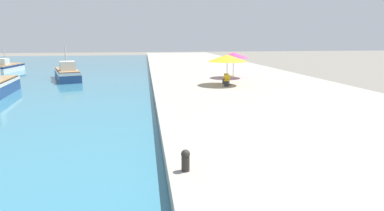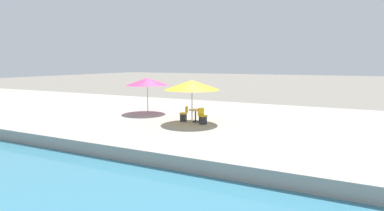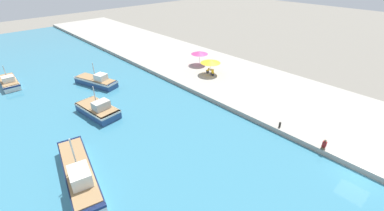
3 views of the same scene
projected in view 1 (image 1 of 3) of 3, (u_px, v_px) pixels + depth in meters
name	position (u px, v px, depth m)	size (l,w,h in m)	color
quay_promenade	(215.00, 72.00, 37.44)	(16.00, 90.00, 0.62)	#A39E93
fishing_boat_far	(67.00, 73.00, 32.18)	(4.31, 7.49, 3.60)	navy
fishing_boat_distant	(6.00, 67.00, 39.46)	(2.46, 6.25, 3.22)	silver
cafe_umbrella_pink	(227.00, 58.00, 24.50)	(3.23, 3.23, 2.50)	#B7B7B7
cafe_umbrella_white	(234.00, 55.00, 29.00)	(2.97, 2.97, 2.46)	#B7B7B7
cafe_table	(229.00, 79.00, 24.75)	(0.80, 0.80, 0.74)	#333338
cafe_chair_left	(225.00, 80.00, 25.46)	(0.48, 0.50, 0.91)	#2D2D33
cafe_chair_right	(227.00, 82.00, 24.14)	(0.56, 0.57, 0.91)	#2D2D33
mooring_bollard	(186.00, 160.00, 8.71)	(0.26, 0.26, 0.65)	#2D2823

